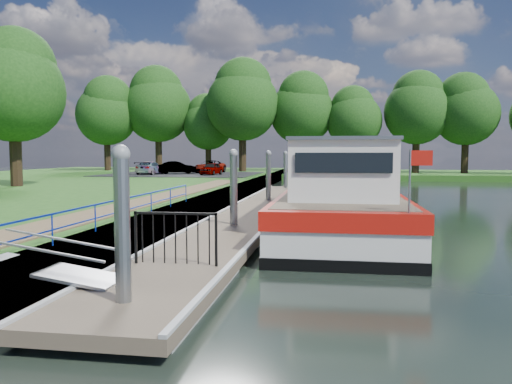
% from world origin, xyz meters
% --- Properties ---
extents(ground, '(160.00, 160.00, 0.00)m').
position_xyz_m(ground, '(0.00, 0.00, 0.00)').
color(ground, black).
rests_on(ground, ground).
extents(bank_edge, '(1.10, 90.00, 0.78)m').
position_xyz_m(bank_edge, '(-2.55, 15.00, 0.39)').
color(bank_edge, '#473D2D').
rests_on(bank_edge, ground).
extents(far_bank, '(60.00, 18.00, 0.60)m').
position_xyz_m(far_bank, '(12.00, 52.00, 0.30)').
color(far_bank, '#204F16').
rests_on(far_bank, ground).
extents(footpath, '(1.60, 40.00, 0.05)m').
position_xyz_m(footpath, '(-4.40, 8.00, 0.80)').
color(footpath, brown).
rests_on(footpath, riverbank).
extents(carpark, '(14.00, 12.00, 0.06)m').
position_xyz_m(carpark, '(-11.00, 38.00, 0.81)').
color(carpark, black).
rests_on(carpark, riverbank).
extents(blue_fence, '(0.04, 18.04, 0.72)m').
position_xyz_m(blue_fence, '(-2.75, 3.00, 1.31)').
color(blue_fence, '#0C2DBF').
rests_on(blue_fence, riverbank).
extents(pontoon, '(2.50, 30.00, 0.56)m').
position_xyz_m(pontoon, '(0.00, 13.00, 0.18)').
color(pontoon, brown).
rests_on(pontoon, ground).
extents(mooring_piles, '(0.30, 27.30, 3.55)m').
position_xyz_m(mooring_piles, '(0.00, 13.00, 1.28)').
color(mooring_piles, gray).
rests_on(mooring_piles, ground).
extents(gangway, '(2.58, 1.00, 0.92)m').
position_xyz_m(gangway, '(-1.85, 0.50, 0.63)').
color(gangway, '#A5A8AD').
rests_on(gangway, ground).
extents(gate_panel, '(1.85, 0.05, 1.15)m').
position_xyz_m(gate_panel, '(-0.00, 2.20, 1.15)').
color(gate_panel, black).
rests_on(gate_panel, ground).
extents(barge, '(4.36, 21.15, 4.78)m').
position_xyz_m(barge, '(3.60, 14.07, 1.09)').
color(barge, black).
rests_on(barge, ground).
extents(horizon_trees, '(54.38, 10.03, 12.87)m').
position_xyz_m(horizon_trees, '(-1.61, 48.68, 7.95)').
color(horizon_trees, '#332316').
rests_on(horizon_trees, ground).
extents(bank_tree_a, '(6.12, 6.12, 9.72)m').
position_xyz_m(bank_tree_a, '(-15.99, 20.08, 7.02)').
color(bank_tree_a, '#332316').
rests_on(bank_tree_a, riverbank).
extents(car_a, '(1.67, 3.42, 1.12)m').
position_xyz_m(car_a, '(-7.73, 36.27, 1.40)').
color(car_a, '#999999').
rests_on(car_a, carpark).
extents(car_b, '(3.83, 2.64, 1.20)m').
position_xyz_m(car_b, '(-11.48, 37.76, 1.43)').
color(car_b, '#999999').
rests_on(car_b, carpark).
extents(car_c, '(1.85, 4.17, 1.19)m').
position_xyz_m(car_c, '(-13.64, 36.51, 1.43)').
color(car_c, '#999999').
rests_on(car_c, carpark).
extents(car_d, '(2.63, 4.66, 1.23)m').
position_xyz_m(car_d, '(-9.03, 40.95, 1.45)').
color(car_d, '#999999').
rests_on(car_d, carpark).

